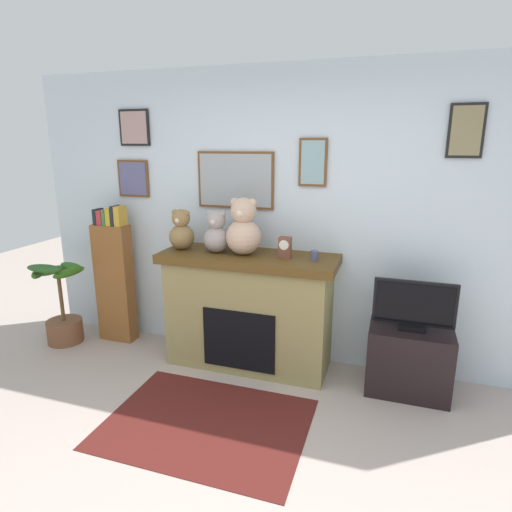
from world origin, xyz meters
TOP-DOWN VIEW (x-y plane):
  - back_wall at (-0.01, 2.00)m, footprint 5.20×0.15m
  - fireplace at (-0.36, 1.68)m, footprint 1.54×0.58m
  - bookshelf at (-1.80, 1.74)m, footprint 0.36×0.16m
  - potted_plant at (-2.28, 1.50)m, footprint 0.51×0.51m
  - tv_stand at (1.01, 1.64)m, footprint 0.64×0.40m
  - television at (1.01, 1.64)m, footprint 0.62×0.14m
  - area_rug at (-0.36, 0.74)m, footprint 1.44×1.06m
  - candle_jar at (0.21, 1.66)m, footprint 0.06×0.06m
  - mantel_clock at (-0.04, 1.66)m, footprint 0.10×0.08m
  - teddy_bear_grey at (-0.99, 1.66)m, footprint 0.22×0.22m
  - teddy_bear_cream at (-0.65, 1.66)m, footprint 0.23×0.23m
  - teddy_bear_brown at (-0.40, 1.66)m, footprint 0.30×0.30m

SIDE VIEW (x-z plane):
  - area_rug at x=-0.36m, z-range 0.00..0.01m
  - tv_stand at x=1.01m, z-range 0.00..0.55m
  - potted_plant at x=-2.28m, z-range -0.09..0.77m
  - fireplace at x=-0.36m, z-range 0.01..1.04m
  - bookshelf at x=-1.80m, z-range -0.04..1.34m
  - television at x=1.01m, z-range 0.54..0.94m
  - candle_jar at x=0.21m, z-range 1.03..1.12m
  - mantel_clock at x=-0.04m, z-range 1.03..1.21m
  - teddy_bear_grey at x=-0.99m, z-range 1.02..1.38m
  - teddy_bear_cream at x=-0.65m, z-range 1.02..1.39m
  - teddy_bear_brown at x=-0.40m, z-range 1.01..1.50m
  - back_wall at x=-0.01m, z-range 0.01..2.61m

